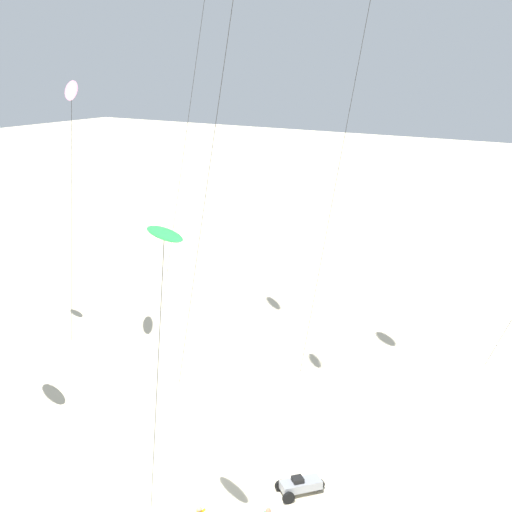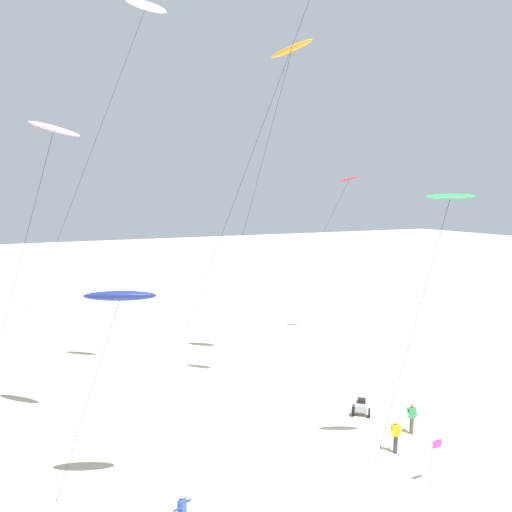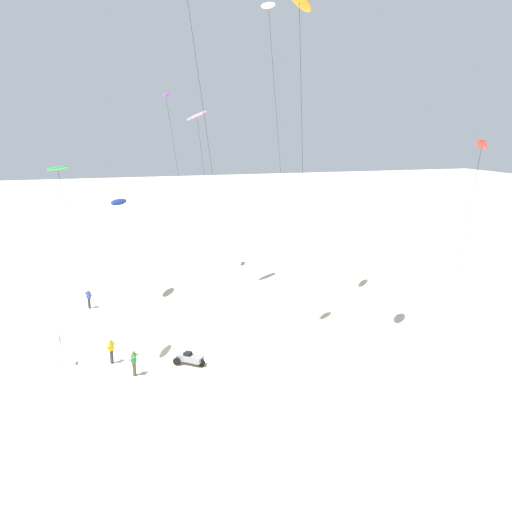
% 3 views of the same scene
% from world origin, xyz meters
% --- Properties ---
extents(ground_plane, '(260.00, 260.00, 0.00)m').
position_xyz_m(ground_plane, '(0.00, 0.00, 0.00)').
color(ground_plane, beige).
extents(kite_pink, '(5.63, 3.89, 16.47)m').
position_xyz_m(kite_pink, '(-11.56, 6.99, 15.71)').
color(kite_pink, pink).
rests_on(kite_pink, ground).
extents(kite_green, '(3.70, 2.24, 12.77)m').
position_xyz_m(kite_green, '(3.49, -3.86, 12.38)').
color(kite_green, green).
rests_on(kite_green, ground).
extents(beach_buggy, '(1.83, 1.97, 0.82)m').
position_xyz_m(beach_buggy, '(4.45, 3.10, 0.43)').
color(beach_buggy, gray).
rests_on(beach_buggy, ground).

